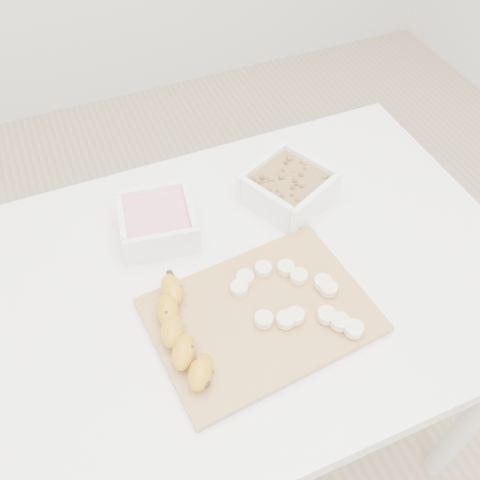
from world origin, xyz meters
name	(u,v)px	position (x,y,z in m)	size (l,w,h in m)	color
ground	(244,431)	(0.00, 0.00, 0.00)	(3.50, 3.50, 0.00)	#C6AD89
table	(246,303)	(0.00, 0.00, 0.65)	(1.00, 0.70, 0.75)	white
bowl_yogurt	(158,222)	(-0.11, 0.15, 0.78)	(0.16, 0.16, 0.06)	white
bowl_granola	(288,187)	(0.15, 0.14, 0.79)	(0.20, 0.20, 0.07)	white
cutting_board	(261,315)	(-0.02, -0.09, 0.76)	(0.36, 0.25, 0.01)	tan
banana	(182,332)	(-0.15, -0.09, 0.78)	(0.06, 0.21, 0.04)	#C68B17
banana_slices	(295,297)	(0.05, -0.09, 0.77)	(0.17, 0.20, 0.02)	#F4E3BE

